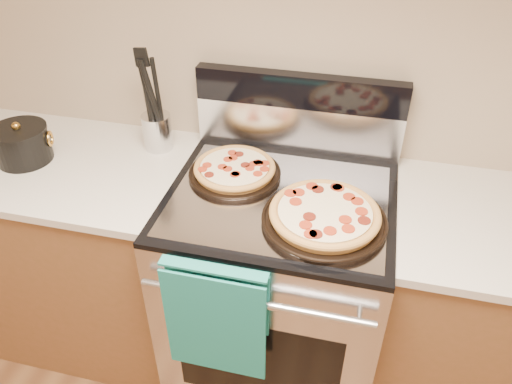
% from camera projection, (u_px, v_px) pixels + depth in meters
% --- Properties ---
extents(wall_back, '(4.00, 0.00, 4.00)m').
position_uv_depth(wall_back, '(305.00, 34.00, 1.69)').
color(wall_back, tan).
rests_on(wall_back, ground).
extents(range_body, '(0.76, 0.68, 0.90)m').
position_uv_depth(range_body, '(277.00, 291.00, 1.95)').
color(range_body, '#B7B7BC').
rests_on(range_body, ground).
extents(oven_window, '(0.56, 0.01, 0.40)m').
position_uv_depth(oven_window, '(257.00, 364.00, 1.69)').
color(oven_window, black).
rests_on(oven_window, range_body).
extents(cooktop, '(0.76, 0.68, 0.02)m').
position_uv_depth(cooktop, '(281.00, 197.00, 1.68)').
color(cooktop, black).
rests_on(cooktop, range_body).
extents(backsplash_lower, '(0.76, 0.06, 0.18)m').
position_uv_depth(backsplash_lower, '(298.00, 128.00, 1.86)').
color(backsplash_lower, silver).
rests_on(backsplash_lower, cooktop).
extents(backsplash_upper, '(0.76, 0.06, 0.12)m').
position_uv_depth(backsplash_upper, '(300.00, 90.00, 1.77)').
color(backsplash_upper, black).
rests_on(backsplash_upper, backsplash_lower).
extents(oven_handle, '(0.70, 0.03, 0.03)m').
position_uv_depth(oven_handle, '(254.00, 303.00, 1.45)').
color(oven_handle, silver).
rests_on(oven_handle, range_body).
extents(dish_towel, '(0.32, 0.05, 0.42)m').
position_uv_depth(dish_towel, '(217.00, 318.00, 1.53)').
color(dish_towel, '#1C8D7C').
rests_on(dish_towel, oven_handle).
extents(foil_sheet, '(0.70, 0.55, 0.01)m').
position_uv_depth(foil_sheet, '(279.00, 200.00, 1.65)').
color(foil_sheet, gray).
rests_on(foil_sheet, cooktop).
extents(cabinet_left, '(1.00, 0.62, 0.88)m').
position_uv_depth(cabinet_left, '(79.00, 252.00, 2.15)').
color(cabinet_left, brown).
rests_on(cabinet_left, ground).
extents(countertop_left, '(1.02, 0.64, 0.03)m').
position_uv_depth(countertop_left, '(53.00, 163.00, 1.88)').
color(countertop_left, beige).
rests_on(countertop_left, cabinet_left).
extents(pepperoni_pizza_back, '(0.38, 0.38, 0.04)m').
position_uv_depth(pepperoni_pizza_back, '(235.00, 170.00, 1.74)').
color(pepperoni_pizza_back, '#BF7E3A').
rests_on(pepperoni_pizza_back, foil_sheet).
extents(pepperoni_pizza_front, '(0.42, 0.42, 0.05)m').
position_uv_depth(pepperoni_pizza_front, '(324.00, 216.00, 1.53)').
color(pepperoni_pizza_front, '#BF7E3A').
rests_on(pepperoni_pizza_front, foil_sheet).
extents(utensil_crock, '(0.14, 0.14, 0.14)m').
position_uv_depth(utensil_crock, '(158.00, 132.00, 1.90)').
color(utensil_crock, silver).
rests_on(utensil_crock, countertop_left).
extents(saucepan, '(0.26, 0.26, 0.12)m').
position_uv_depth(saucepan, '(22.00, 145.00, 1.83)').
color(saucepan, black).
rests_on(saucepan, countertop_left).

